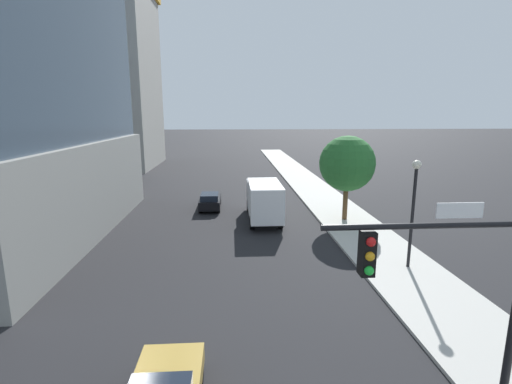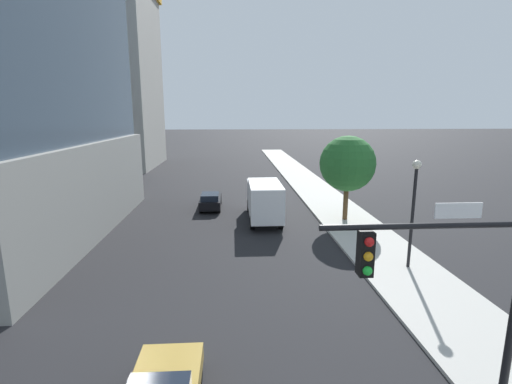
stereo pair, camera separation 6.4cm
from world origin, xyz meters
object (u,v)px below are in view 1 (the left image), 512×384
Objects in this scene: traffic_light_pole at (453,277)px; box_truck at (264,198)px; street_lamp at (414,198)px; street_tree at (347,164)px; construction_building at (106,60)px; car_black at (210,200)px.

traffic_light_pole reaches higher than box_truck.
street_tree reaches higher than street_lamp.
construction_building is at bearing 123.55° from street_lamp.
street_lamp reaches higher than box_truck.
traffic_light_pole is 10.43m from street_lamp.
construction_building reaches higher than traffic_light_pole.
street_tree reaches higher than traffic_light_pole.
car_black is at bearing -59.44° from construction_building.
street_lamp is 11.84m from box_truck.
street_tree is (-0.63, 8.95, 0.54)m from street_lamp.
car_black is 0.62× the size of box_truck.
box_truck is at bearing 124.96° from street_lamp.
construction_building reaches higher than box_truck.
construction_building is 6.13× the size of traffic_light_pole.
street_lamp is 0.89× the size of street_tree.
construction_building is 8.01× the size of car_black.
box_truck is at bearing 174.33° from street_tree.
car_black is 5.80m from box_truck.
street_lamp is at bearing -50.90° from car_black.
street_tree is 0.87× the size of box_truck.
construction_building is at bearing 129.65° from street_tree.
construction_building is 56.94m from traffic_light_pole.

